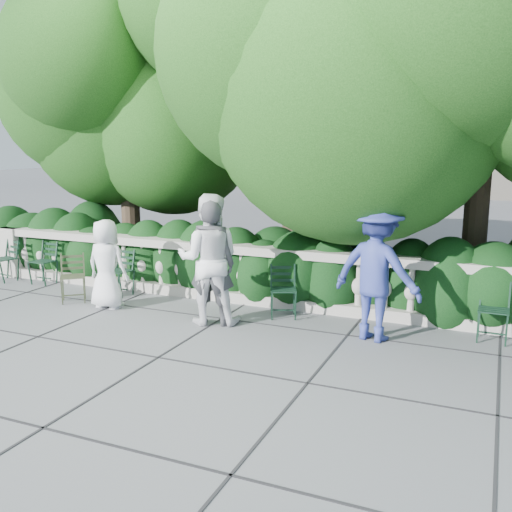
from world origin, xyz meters
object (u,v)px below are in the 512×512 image
at_px(chair_e, 491,345).
at_px(person_woman_grey, 212,263).
at_px(chair_d, 283,320).
at_px(person_older_blue, 377,270).
at_px(chair_c, 114,297).
at_px(person_businessman, 107,264).
at_px(person_casual_man, 209,259).
at_px(chair_b, 39,286).
at_px(chair_weathered, 74,304).

height_order(chair_e, person_woman_grey, person_woman_grey).
height_order(chair_d, chair_e, same).
bearing_deg(person_older_blue, chair_c, 9.59).
distance_m(chair_c, person_businessman, 0.99).
bearing_deg(person_casual_man, chair_b, -30.00).
bearing_deg(chair_b, person_casual_man, -7.52).
relative_size(chair_weathered, person_older_blue, 0.43).
distance_m(chair_b, chair_c, 1.86).
bearing_deg(chair_weathered, person_casual_man, -37.97).
height_order(person_woman_grey, person_casual_man, person_casual_man).
relative_size(chair_d, chair_weathered, 1.00).
distance_m(chair_b, chair_e, 8.07).
bearing_deg(chair_d, chair_e, -21.60).
height_order(chair_c, person_older_blue, person_older_blue).
relative_size(chair_d, person_casual_man, 0.43).
distance_m(person_businessman, person_older_blue, 4.40).
distance_m(person_casual_man, person_older_blue, 2.47).
distance_m(chair_d, chair_weathered, 3.64).
bearing_deg(person_woman_grey, person_casual_man, -44.53).
xyz_separation_m(person_businessman, person_older_blue, (4.39, 0.21, 0.24)).
height_order(chair_weathered, person_woman_grey, person_woman_grey).
height_order(chair_b, chair_c, same).
xyz_separation_m(chair_e, chair_weathered, (-6.57, -0.66, 0.00)).
distance_m(person_woman_grey, person_casual_man, 0.10).
relative_size(chair_weathered, person_businessman, 0.57).
distance_m(chair_c, chair_d, 3.25).
relative_size(chair_b, chair_e, 1.00).
distance_m(chair_weathered, person_businessman, 1.00).
distance_m(chair_b, person_woman_grey, 4.36).
bearing_deg(person_casual_man, chair_weathered, -19.48).
relative_size(chair_b, person_older_blue, 0.43).
relative_size(chair_c, chair_d, 1.00).
bearing_deg(chair_b, chair_e, 1.88).
height_order(chair_d, person_older_blue, person_older_blue).
xyz_separation_m(chair_d, person_woman_grey, (-0.92, -0.60, 0.94)).
distance_m(chair_d, person_casual_man, 1.50).
bearing_deg(person_woman_grey, person_businessman, -11.72).
xyz_separation_m(chair_e, person_casual_man, (-3.97, -0.64, 0.98)).
bearing_deg(chair_e, person_casual_man, -170.37).
bearing_deg(person_casual_man, person_older_blue, 165.93).
relative_size(chair_c, person_older_blue, 0.43).
xyz_separation_m(chair_b, chair_e, (8.07, -0.09, 0.00)).
relative_size(chair_b, person_woman_grey, 0.45).
relative_size(chair_weathered, person_woman_grey, 0.45).
xyz_separation_m(chair_b, chair_weathered, (1.50, -0.75, 0.00)).
relative_size(person_businessman, person_older_blue, 0.75).
xyz_separation_m(chair_c, chair_d, (3.25, -0.08, 0.00)).
relative_size(person_businessman, person_casual_man, 0.75).
bearing_deg(person_businessman, chair_d, -171.55).
bearing_deg(chair_c, chair_e, 6.07).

